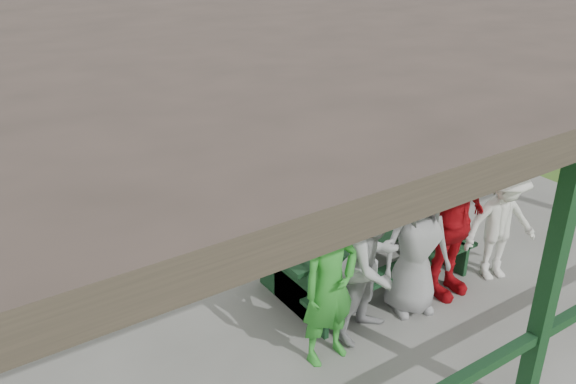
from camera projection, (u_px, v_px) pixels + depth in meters
ground at (299, 250)px, 8.84m from camera, size 90.00×90.00×0.00m
concrete_slab at (299, 248)px, 8.81m from camera, size 10.00×8.00×0.10m
pavilion_structure at (301, 29)px, 7.47m from camera, size 10.60×8.60×3.24m
picnic_table_near at (366, 248)px, 7.79m from camera, size 2.65×1.39×0.75m
picnic_table_far at (269, 195)px, 9.18m from camera, size 2.72×1.39×0.75m
table_setting at (377, 222)px, 7.77m from camera, size 2.43×0.45×0.10m
contestant_green at (329, 285)px, 6.26m from camera, size 0.68×0.45×1.83m
contestant_grey_left at (373, 265)px, 6.65m from camera, size 1.00×0.86×1.77m
contestant_grey_mid at (416, 247)px, 7.06m from camera, size 0.97×0.78×1.72m
contestant_red at (451, 223)px, 7.31m from camera, size 1.18×0.55×1.97m
contestant_white_fedora at (501, 223)px, 7.72m from camera, size 1.14×0.86×1.63m
spectator_lblue at (226, 162)px, 9.65m from camera, size 1.44×0.66×1.50m
spectator_blue at (109, 166)px, 9.23m from camera, size 0.71×0.56×1.70m
spectator_grey at (332, 141)px, 10.50m from camera, size 0.79×0.65×1.48m
pickup_truck at (236, 59)px, 16.70m from camera, size 5.25×3.60×1.33m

